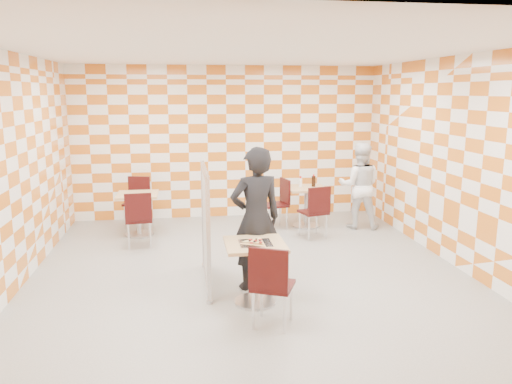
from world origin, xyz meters
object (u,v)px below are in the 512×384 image
chair_empty_near (139,215)px  man_white (359,186)px  main_table (255,262)px  man_dark (256,219)px  chair_second_front (316,208)px  chair_empty_far (138,197)px  second_table (306,200)px  partition (206,226)px  sport_bottle (300,182)px  chair_second_side (280,200)px  empty_table (138,207)px  soda_bottle (314,181)px  chair_main_front (271,281)px

chair_empty_near → man_white: man_white is taller
main_table → man_dark: (0.08, 0.48, 0.41)m
main_table → chair_second_front: 2.86m
chair_empty_far → man_white: size_ratio=0.58×
chair_empty_near → main_table: bearing=-57.4°
second_table → man_dark: size_ratio=0.41×
partition → sport_bottle: (1.89, 2.67, 0.05)m
main_table → man_dark: size_ratio=0.41×
second_table → chair_empty_far: chair_empty_far is taller
second_table → chair_second_side: chair_second_side is taller
empty_table → partition: bearing=-66.6°
chair_empty_near → man_dark: bearing=-49.9°
chair_empty_near → soda_bottle: (3.14, 0.95, 0.31)m
chair_second_side → chair_empty_near: size_ratio=1.00×
main_table → chair_main_front: size_ratio=0.81×
chair_second_front → partition: partition is taller
second_table → chair_empty_far: bearing=170.2°
chair_main_front → man_white: size_ratio=0.58×
second_table → sport_bottle: size_ratio=3.75×
second_table → chair_empty_near: chair_empty_near is taller
partition → second_table: bearing=52.4°
main_table → sport_bottle: 3.64m
main_table → empty_table: bearing=117.0°
chair_empty_near → chair_empty_far: same height
chair_second_side → man_dark: 2.92m
main_table → chair_second_front: size_ratio=0.81×
chair_empty_near → man_white: 4.00m
main_table → man_white: bearing=52.1°
second_table → empty_table: same height
chair_empty_far → sport_bottle: size_ratio=4.62×
sport_bottle → chair_empty_far: bearing=171.2°
main_table → soda_bottle: 3.73m
empty_table → sport_bottle: size_ratio=3.75×
chair_second_front → sport_bottle: size_ratio=4.62×
man_white → soda_bottle: bearing=-2.5°
chair_empty_near → chair_empty_far: size_ratio=1.00×
main_table → soda_bottle: (1.60, 3.35, 0.34)m
chair_main_front → chair_empty_far: 4.84m
chair_empty_far → partition: 3.34m
second_table → empty_table: (-3.06, -0.13, 0.00)m
chair_main_front → soda_bottle: (1.54, 4.04, 0.31)m
empty_table → soda_bottle: soda_bottle is taller
man_dark → soda_bottle: man_dark is taller
chair_main_front → man_white: bearing=58.2°
empty_table → chair_second_side: 2.54m
man_dark → sport_bottle: 3.15m
chair_second_side → man_white: 1.49m
main_table → chair_empty_far: 4.18m
chair_main_front → soda_bottle: 4.33m
partition → soda_bottle: partition is taller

